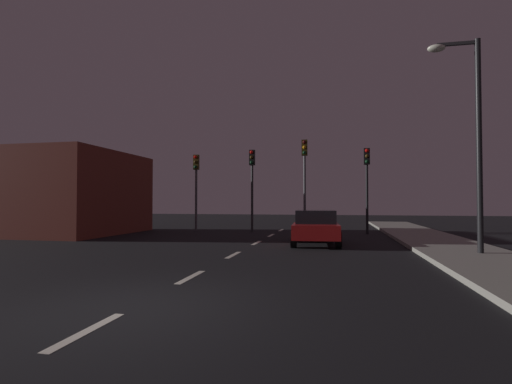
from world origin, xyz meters
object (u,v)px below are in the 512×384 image
traffic_signal_center_left (252,174)px  car_stopped_ahead (316,227)px  traffic_signal_far_right (367,174)px  street_lamp_right (471,126)px  traffic_signal_far_left (196,177)px  traffic_signal_center_right (305,168)px

traffic_signal_center_left → car_stopped_ahead: (3.95, -5.67, -2.65)m
traffic_signal_far_right → street_lamp_right: 8.91m
traffic_signal_far_left → traffic_signal_center_left: bearing=0.0°
traffic_signal_far_left → traffic_signal_far_right: (9.93, 0.00, 0.07)m
traffic_signal_far_left → traffic_signal_far_right: bearing=0.0°
traffic_signal_far_right → traffic_signal_far_left: bearing=-180.0°
traffic_signal_center_left → traffic_signal_far_right: bearing=-0.0°
traffic_signal_center_left → car_stopped_ahead: bearing=-55.1°
car_stopped_ahead → traffic_signal_center_right: bearing=99.0°
traffic_signal_center_left → car_stopped_ahead: traffic_signal_center_left is taller
traffic_signal_center_right → car_stopped_ahead: 6.46m
traffic_signal_far_right → traffic_signal_center_left: bearing=180.0°
traffic_signal_far_left → street_lamp_right: (12.46, -8.50, 0.94)m
street_lamp_right → traffic_signal_center_left: bearing=136.6°
street_lamp_right → traffic_signal_far_left: bearing=145.7°
traffic_signal_far_left → traffic_signal_center_right: size_ratio=0.87×
traffic_signal_center_left → traffic_signal_center_right: bearing=0.0°
car_stopped_ahead → street_lamp_right: size_ratio=0.58×
traffic_signal_far_right → street_lamp_right: street_lamp_right is taller
traffic_signal_center_left → street_lamp_right: street_lamp_right is taller
traffic_signal_center_left → traffic_signal_center_right: (3.06, 0.00, 0.32)m
traffic_signal_center_left → traffic_signal_center_right: traffic_signal_center_right is taller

